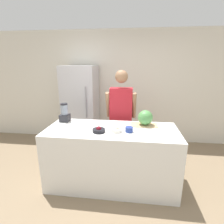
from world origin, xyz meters
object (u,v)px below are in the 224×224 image
refrigerator (81,107)px  bowl_small_blue (129,129)px  bowl_cream (116,130)px  person (121,116)px  watermelon (145,118)px  blender (65,113)px  bowl_cherries (99,130)px

refrigerator → bowl_small_blue: refrigerator is taller
bowl_cream → person: bearing=89.5°
watermelon → bowl_small_blue: (-0.24, -0.30, -0.09)m
person → blender: 1.02m
watermelon → blender: bearing=177.9°
bowl_cherries → blender: 0.78m
bowl_small_blue → blender: blender is taller
bowl_cherries → bowl_small_blue: (0.43, 0.06, 0.01)m
watermelon → bowl_cherries: watermelon is taller
person → bowl_cherries: person is taller
watermelon → blender: 1.33m
bowl_cream → blender: bearing=157.8°
watermelon → bowl_cherries: bearing=-151.9°
refrigerator → bowl_cherries: bearing=-64.6°
refrigerator → bowl_cherries: 1.64m
blender → person: bearing=25.6°
bowl_cherries → bowl_cream: size_ratio=1.21×
person → bowl_cream: size_ratio=11.91×
person → watermelon: bearing=-49.7°
bowl_cherries → bowl_cream: bearing=8.1°
person → bowl_small_blue: 0.81m
refrigerator → bowl_small_blue: 1.82m
refrigerator → watermelon: 1.78m
person → bowl_cream: (-0.01, -0.81, 0.05)m
refrigerator → person: refrigerator is taller
bowl_small_blue → blender: (-1.09, 0.35, 0.10)m
refrigerator → blender: refrigerator is taller
bowl_cherries → bowl_small_blue: size_ratio=1.64×
person → refrigerator: bearing=146.2°
refrigerator → person: 1.15m
refrigerator → bowl_small_blue: (1.13, -1.43, 0.05)m
watermelon → bowl_cherries: 0.76m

